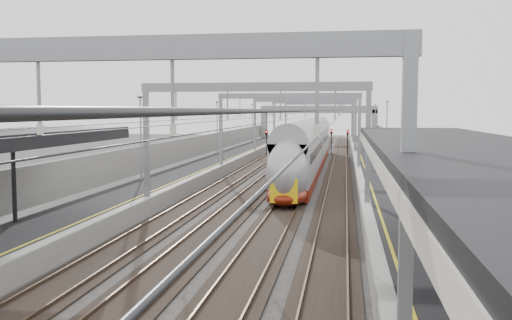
% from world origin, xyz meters
% --- Properties ---
extents(platform_left, '(4.00, 120.00, 1.00)m').
position_xyz_m(platform_left, '(-8.00, 45.00, 0.50)').
color(platform_left, black).
rests_on(platform_left, ground).
extents(platform_right, '(4.00, 120.00, 1.00)m').
position_xyz_m(platform_right, '(8.00, 45.00, 0.50)').
color(platform_right, black).
rests_on(platform_right, ground).
extents(tracks, '(11.40, 140.00, 0.20)m').
position_xyz_m(tracks, '(0.00, 45.00, 0.05)').
color(tracks, black).
rests_on(tracks, ground).
extents(overhead_line, '(13.00, 140.00, 6.60)m').
position_xyz_m(overhead_line, '(0.00, 51.62, 6.14)').
color(overhead_line, gray).
rests_on(overhead_line, platform_left).
extents(canopy_right, '(4.40, 30.00, 4.24)m').
position_xyz_m(canopy_right, '(8.03, 2.99, 5.09)').
color(canopy_right, black).
rests_on(canopy_right, platform_right).
extents(overbridge, '(22.00, 2.20, 6.90)m').
position_xyz_m(overbridge, '(0.00, 100.00, 5.31)').
color(overbridge, gray).
rests_on(overbridge, ground).
extents(wall_left, '(0.30, 120.00, 3.20)m').
position_xyz_m(wall_left, '(-11.20, 45.00, 1.60)').
color(wall_left, gray).
rests_on(wall_left, ground).
extents(wall_right, '(0.30, 120.00, 3.20)m').
position_xyz_m(wall_right, '(11.20, 45.00, 1.60)').
color(wall_right, gray).
rests_on(wall_right, ground).
extents(train, '(2.64, 48.13, 4.18)m').
position_xyz_m(train, '(1.50, 46.23, 2.05)').
color(train, maroon).
rests_on(train, ground).
extents(signal_green, '(0.32, 0.32, 3.48)m').
position_xyz_m(signal_green, '(-5.20, 65.05, 2.42)').
color(signal_green, black).
rests_on(signal_green, ground).
extents(signal_red_near, '(0.32, 0.32, 3.48)m').
position_xyz_m(signal_red_near, '(3.20, 68.84, 2.42)').
color(signal_red_near, black).
rests_on(signal_red_near, ground).
extents(signal_red_far, '(0.32, 0.32, 3.48)m').
position_xyz_m(signal_red_far, '(5.40, 67.75, 2.42)').
color(signal_red_far, black).
rests_on(signal_red_far, ground).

